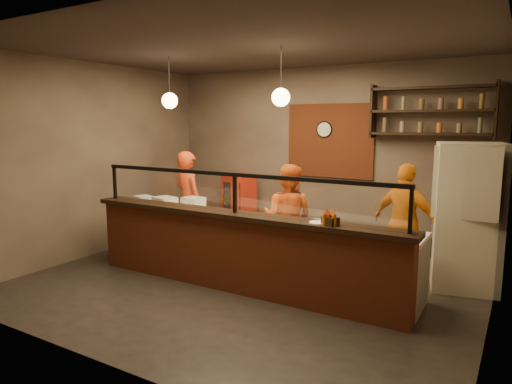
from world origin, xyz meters
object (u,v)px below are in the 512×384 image
Objects in this scene: cook_mid at (288,218)px; condiment_caddy at (330,221)px; pizza_dough at (313,223)px; cook_right at (405,222)px; red_cooler at (239,206)px; fridge at (467,217)px; pepper_mill at (410,223)px; wall_clock at (325,129)px; cook_left at (188,201)px.

condiment_caddy is (1.12, -1.15, 0.30)m from cook_mid.
pizza_dough is 0.81m from condiment_caddy.
cook_mid is 1.68m from cook_right.
cook_mid is at bearing 140.16° from pizza_dough.
fridge is at bearing 13.91° from red_cooler.
fridge is at bearing 32.36° from pizza_dough.
condiment_caddy is 0.94× the size of pepper_mill.
cook_mid is 2.25m from pepper_mill.
wall_clock is 2.41m from cook_right.
pizza_dough is at bearing -71.02° from wall_clock.
red_cooler is at bearing 138.87° from condiment_caddy.
fridge is (2.38, 0.58, 0.17)m from cook_mid.
wall_clock reaches higher than red_cooler.
fridge is (0.78, 0.04, 0.15)m from cook_right.
wall_clock is 2.72m from cook_left.
red_cooler is at bearing -85.84° from cook_left.
cook_left is at bearing -77.95° from red_cooler.
red_cooler is 3.84m from condiment_caddy.
condiment_caddy is at bearing -16.50° from red_cooler.
fridge is 10.62× the size of pepper_mill.
cook_mid is (0.12, -1.67, -1.29)m from wall_clock.
red_cooler is 6.69× the size of pepper_mill.
fridge is 1.59× the size of red_cooler.
fridge reaches higher than pizza_dough.
cook_right is 1.34× the size of red_cooler.
red_cooler is (0.27, 1.21, -0.25)m from cook_left.
cook_right is 1.44m from pizza_dough.
cook_left is 3.40m from condiment_caddy.
cook_left is at bearing -141.24° from wall_clock.
pepper_mill is at bearing 121.47° from cook_right.
wall_clock is at bearing -124.49° from cook_left.
cook_left is at bearing 163.82° from pepper_mill.
pizza_dough is at bearing 128.38° from condiment_caddy.
wall_clock is 0.18× the size of cook_mid.
cook_right is 1.63m from pepper_mill.
condiment_caddy is at bearing -51.62° from pizza_dough.
cook_mid reaches higher than pepper_mill.
fridge is at bearing -157.68° from cook_left.
condiment_caddy is at bearing -171.02° from pepper_mill.
cook_left is (-1.89, -1.52, -1.23)m from wall_clock.
pizza_dough is 3.26× the size of condiment_caddy.
condiment_caddy is at bearing 127.32° from cook_mid.
cook_left is 1.40× the size of red_cooler.
cook_right is (1.59, 0.54, 0.02)m from cook_mid.
pepper_mill reaches higher than pizza_dough.
cook_left reaches higher than cook_right.
pepper_mill is at bearing 8.98° from condiment_caddy.
pizza_dough is (0.76, -2.20, -1.19)m from wall_clock.
condiment_caddy is 0.87m from pepper_mill.
pepper_mill is (3.72, -2.37, 0.53)m from red_cooler.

